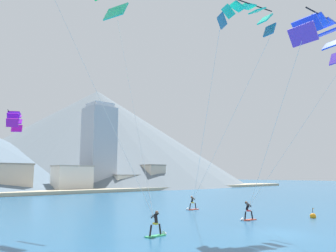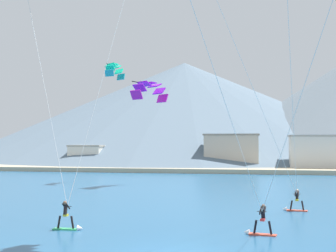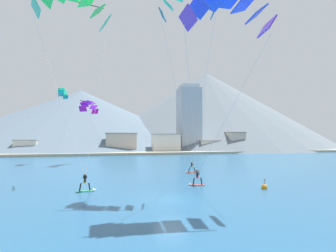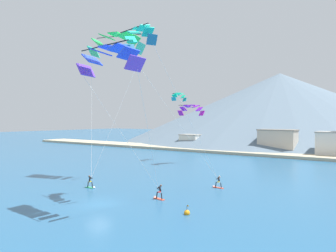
{
  "view_description": "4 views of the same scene",
  "coord_description": "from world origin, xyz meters",
  "px_view_note": "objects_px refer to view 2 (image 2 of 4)",
  "views": [
    {
      "loc": [
        -20.8,
        -12.23,
        3.95
      ],
      "look_at": [
        3.31,
        14.94,
        9.35
      ],
      "focal_mm": 35.0,
      "sensor_mm": 36.0,
      "label": 1
    },
    {
      "loc": [
        3.77,
        -20.41,
        5.01
      ],
      "look_at": [
        -3.17,
        16.22,
        6.22
      ],
      "focal_mm": 50.0,
      "sensor_mm": 36.0,
      "label": 2
    },
    {
      "loc": [
        -5.15,
        -20.31,
        4.9
      ],
      "look_at": [
        2.55,
        11.7,
        6.34
      ],
      "focal_mm": 28.0,
      "sensor_mm": 36.0,
      "label": 3
    },
    {
      "loc": [
        26.13,
        -23.47,
        8.9
      ],
      "look_at": [
        0.13,
        12.19,
        7.97
      ],
      "focal_mm": 35.0,
      "sensor_mm": 36.0,
      "label": 4
    }
  ],
  "objects_px": {
    "kitesurfer_near_lead": "(69,221)",
    "kitesurfer_mid_center": "(294,205)",
    "parafoil_kite_distant_low_drift": "(150,89)",
    "parafoil_kite_distant_high_outer": "(114,69)",
    "kitesurfer_near_trail": "(259,226)"
  },
  "relations": [
    {
      "from": "kitesurfer_near_lead",
      "to": "kitesurfer_mid_center",
      "type": "xyz_separation_m",
      "value": [
        13.04,
        9.78,
        -0.05
      ]
    },
    {
      "from": "kitesurfer_near_lead",
      "to": "parafoil_kite_distant_low_drift",
      "type": "bearing_deg",
      "value": 93.26
    },
    {
      "from": "parafoil_kite_distant_high_outer",
      "to": "kitesurfer_near_trail",
      "type": "bearing_deg",
      "value": -59.63
    },
    {
      "from": "kitesurfer_near_trail",
      "to": "parafoil_kite_distant_low_drift",
      "type": "bearing_deg",
      "value": 114.71
    },
    {
      "from": "kitesurfer_near_trail",
      "to": "kitesurfer_mid_center",
      "type": "xyz_separation_m",
      "value": [
        2.51,
        9.23,
        -0.04
      ]
    },
    {
      "from": "kitesurfer_mid_center",
      "to": "parafoil_kite_distant_low_drift",
      "type": "bearing_deg",
      "value": 130.67
    },
    {
      "from": "parafoil_kite_distant_low_drift",
      "to": "kitesurfer_near_lead",
      "type": "bearing_deg",
      "value": -86.74
    },
    {
      "from": "kitesurfer_near_lead",
      "to": "parafoil_kite_distant_high_outer",
      "type": "bearing_deg",
      "value": 102.69
    },
    {
      "from": "kitesurfer_near_trail",
      "to": "kitesurfer_mid_center",
      "type": "bearing_deg",
      "value": 74.77
    },
    {
      "from": "parafoil_kite_distant_low_drift",
      "to": "parafoil_kite_distant_high_outer",
      "type": "bearing_deg",
      "value": 147.53
    },
    {
      "from": "kitesurfer_near_trail",
      "to": "kitesurfer_mid_center",
      "type": "distance_m",
      "value": 9.57
    },
    {
      "from": "kitesurfer_near_lead",
      "to": "parafoil_kite_distant_high_outer",
      "type": "distance_m",
      "value": 33.61
    },
    {
      "from": "kitesurfer_near_trail",
      "to": "parafoil_kite_distant_low_drift",
      "type": "distance_m",
      "value": 30.67
    },
    {
      "from": "kitesurfer_near_trail",
      "to": "parafoil_kite_distant_high_outer",
      "type": "height_order",
      "value": "parafoil_kite_distant_high_outer"
    },
    {
      "from": "kitesurfer_mid_center",
      "to": "parafoil_kite_distant_low_drift",
      "type": "relative_size",
      "value": 0.31
    }
  ]
}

